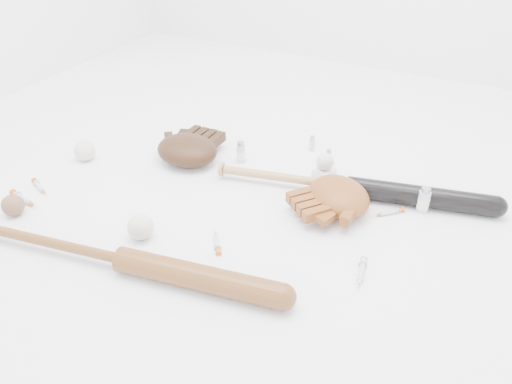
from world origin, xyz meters
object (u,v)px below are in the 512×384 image
at_px(bat_dark, 350,187).
at_px(glove_dark, 187,150).
at_px(bat_wood, 123,259).
at_px(pedestal, 324,173).

distance_m(bat_dark, glove_dark, 0.64).
xyz_separation_m(bat_wood, glove_dark, (-0.18, 0.60, 0.02)).
bearing_deg(pedestal, bat_wood, -114.73).
relative_size(bat_dark, pedestal, 15.41).
bearing_deg(pedestal, glove_dark, -165.66).
xyz_separation_m(bat_dark, pedestal, (-0.12, 0.07, -0.02)).
height_order(bat_dark, glove_dark, glove_dark).
distance_m(bat_dark, bat_wood, 0.80).
height_order(bat_wood, pedestal, bat_wood).
bearing_deg(bat_wood, glove_dark, 97.26).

